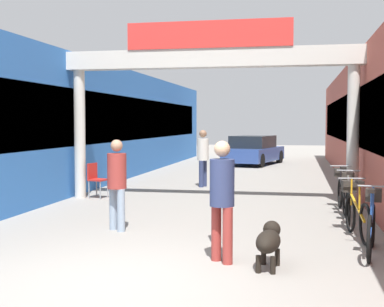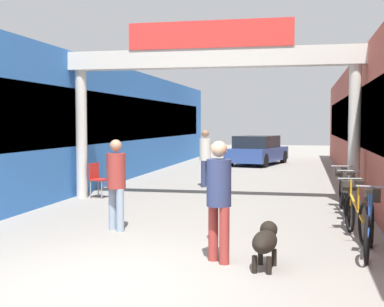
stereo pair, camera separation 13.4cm
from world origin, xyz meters
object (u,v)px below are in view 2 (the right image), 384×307
bicycle_silver_third (349,199)px  cafe_chair_red_nearer (97,177)px  bicycle_blue_nearest (370,224)px  dog_on_leash (266,241)px  bicycle_black_farthest (343,191)px  pedestrian_companion (116,179)px  bollard_post_metal (213,211)px  pedestrian_carrying_crate (205,154)px  parked_car_blue (257,151)px  pedestrian_with_dog (219,193)px  bicycle_orange_second (355,212)px

bicycle_silver_third → cafe_chair_red_nearer: bearing=161.8°
bicycle_blue_nearest → dog_on_leash: bearing=-142.6°
bicycle_silver_third → bicycle_black_farthest: (-0.03, 1.13, 0.00)m
dog_on_leash → cafe_chair_red_nearer: cafe_chair_red_nearer is taller
pedestrian_companion → dog_on_leash: pedestrian_companion is taller
bollard_post_metal → pedestrian_carrying_crate: bearing=101.4°
pedestrian_companion → parked_car_blue: bearing=85.7°
bicycle_black_farthest → parked_car_blue: (-2.94, 12.55, 0.21)m
bicycle_silver_third → cafe_chair_red_nearer: 6.37m
cafe_chair_red_nearer → bicycle_blue_nearest: bearing=-37.4°
bicycle_silver_third → bollard_post_metal: bollard_post_metal is taller
pedestrian_with_dog → bicycle_silver_third: bearing=61.1°
pedestrian_carrying_crate → cafe_chair_red_nearer: (-2.28, -2.88, -0.44)m
parked_car_blue → cafe_chair_red_nearer: bearing=-104.8°
bollard_post_metal → bicycle_silver_third: bearing=46.8°
dog_on_leash → parked_car_blue: size_ratio=0.19×
pedestrian_companion → bicycle_orange_second: 4.16m
dog_on_leash → bollard_post_metal: bearing=124.8°
bollard_post_metal → bicycle_blue_nearest: bearing=-6.0°
pedestrian_with_dog → parked_car_blue: bearing=93.2°
bicycle_silver_third → parked_car_blue: parked_car_blue is taller
pedestrian_carrying_crate → bicycle_silver_third: bearing=-52.2°
cafe_chair_red_nearer → bollard_post_metal: bearing=-49.8°
dog_on_leash → bicycle_silver_third: bicycle_silver_third is taller
parked_car_blue → dog_on_leash: bearing=-84.7°
dog_on_leash → bicycle_black_farthest: bearing=75.0°
pedestrian_with_dog → parked_car_blue: 17.35m
parked_car_blue → bicycle_blue_nearest: bearing=-79.4°
dog_on_leash → parked_car_blue: 17.56m
dog_on_leash → bicycle_silver_third: size_ratio=0.48×
pedestrian_with_dog → parked_car_blue: pedestrian_with_dog is taller
pedestrian_with_dog → bicycle_blue_nearest: bearing=24.1°
pedestrian_companion → bicycle_black_farthest: (4.11, 2.98, -0.49)m
pedestrian_companion → bicycle_orange_second: size_ratio=0.97×
bollard_post_metal → pedestrian_companion: bearing=162.1°
bicycle_silver_third → bollard_post_metal: size_ratio=1.71×
pedestrian_carrying_crate → bollard_post_metal: size_ratio=1.72×
bicycle_blue_nearest → cafe_chair_red_nearer: (-6.14, 4.69, 0.10)m
pedestrian_carrying_crate → bicycle_orange_second: bearing=-59.8°
bicycle_orange_second → pedestrian_carrying_crate: bearing=120.2°
dog_on_leash → bollard_post_metal: size_ratio=0.82×
pedestrian_companion → pedestrian_carrying_crate: size_ratio=0.95×
pedestrian_companion → pedestrian_carrying_crate: pedestrian_carrying_crate is taller
dog_on_leash → bollard_post_metal: (-0.94, 1.35, 0.13)m
dog_on_leash → bicycle_blue_nearest: size_ratio=0.49×
bicycle_blue_nearest → bicycle_black_farthest: same height
pedestrian_companion → cafe_chair_red_nearer: 4.31m
cafe_chair_red_nearer → pedestrian_with_dog: bearing=-54.3°
bicycle_silver_third → cafe_chair_red_nearer: bicycle_silver_third is taller
parked_car_blue → bollard_post_metal: bearing=-87.6°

